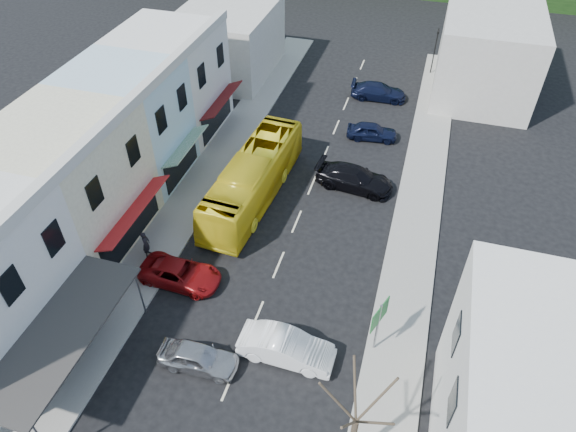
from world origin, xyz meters
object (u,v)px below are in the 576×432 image
at_px(car_silver, 198,357).
at_px(car_red, 180,273).
at_px(car_white, 286,349).
at_px(direction_sign, 377,328).
at_px(traffic_signal, 434,52).
at_px(pedestrian_left, 146,245).
at_px(bus, 254,179).
at_px(street_tree, 356,422).

relative_size(car_silver, car_red, 0.96).
xyz_separation_m(car_silver, car_white, (4.01, 1.70, 0.00)).
relative_size(direction_sign, traffic_signal, 0.81).
bearing_deg(pedestrian_left, traffic_signal, -39.77).
distance_m(car_red, traffic_signal, 32.84).
relative_size(bus, car_silver, 2.64).
relative_size(street_tree, traffic_signal, 1.62).
height_order(direction_sign, traffic_signal, traffic_signal).
bearing_deg(car_red, traffic_signal, -18.76).
bearing_deg(pedestrian_left, car_white, -127.27).
height_order(car_red, traffic_signal, traffic_signal).
xyz_separation_m(car_white, pedestrian_left, (-10.02, 4.36, 0.30)).
bearing_deg(direction_sign, car_silver, -137.09).
bearing_deg(direction_sign, pedestrian_left, -170.32).
bearing_deg(car_white, pedestrian_left, 67.25).
relative_size(car_silver, traffic_signal, 1.00).
xyz_separation_m(car_white, street_tree, (4.05, -4.21, 2.88)).
bearing_deg(bus, car_white, -59.84).
relative_size(car_red, pedestrian_left, 2.71).
relative_size(car_red, street_tree, 0.64).
bearing_deg(car_silver, pedestrian_left, 42.71).
distance_m(bus, street_tree, 18.61).
height_order(car_silver, traffic_signal, traffic_signal).
bearing_deg(car_silver, car_white, -69.08).
relative_size(bus, street_tree, 1.62).
height_order(pedestrian_left, traffic_signal, traffic_signal).
distance_m(pedestrian_left, traffic_signal, 32.76).
bearing_deg(car_red, street_tree, -120.96).
bearing_deg(car_white, street_tree, -135.38).
height_order(bus, car_silver, bus).
xyz_separation_m(car_red, direction_sign, (11.40, -1.42, 1.09)).
height_order(car_silver, pedestrian_left, pedestrian_left).
xyz_separation_m(bus, car_silver, (1.71, -13.20, -0.85)).
distance_m(bus, car_red, 8.58).
distance_m(bus, pedestrian_left, 8.35).
bearing_deg(bus, direction_sign, -41.15).
distance_m(street_tree, traffic_signal, 38.02).
bearing_deg(traffic_signal, car_red, 58.33).
distance_m(car_silver, traffic_signal, 36.48).
xyz_separation_m(pedestrian_left, direction_sign, (14.17, -2.68, 0.79)).
bearing_deg(pedestrian_left, direction_sign, -114.46).
height_order(bus, street_tree, street_tree).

